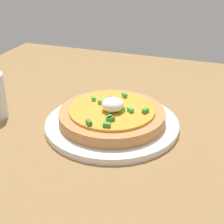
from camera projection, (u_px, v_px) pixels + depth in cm
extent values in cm
cube|color=olive|center=(132.00, 124.00, 69.77)|extent=(102.98, 83.47, 2.27)
cylinder|color=white|center=(112.00, 124.00, 66.17)|extent=(25.83, 25.83, 1.25)
cylinder|color=#C1814B|center=(112.00, 116.00, 65.37)|extent=(20.43, 20.43, 2.23)
cylinder|color=orange|center=(112.00, 110.00, 64.75)|extent=(16.44, 16.44, 0.50)
ellipsoid|color=white|center=(113.00, 104.00, 63.33)|extent=(4.17, 4.17, 2.57)
cube|color=green|center=(93.00, 98.00, 67.89)|extent=(1.32, 1.51, 0.80)
cube|color=#56B948|center=(122.00, 110.00, 63.24)|extent=(1.06, 1.42, 0.80)
cube|color=#378E2C|center=(145.00, 111.00, 62.98)|extent=(1.19, 1.48, 0.80)
cube|color=green|center=(131.00, 110.00, 63.26)|extent=(1.48, 1.46, 0.80)
cube|color=green|center=(120.00, 108.00, 64.10)|extent=(1.50, 1.43, 0.80)
cube|color=#54B249|center=(116.00, 104.00, 65.52)|extent=(1.49, 1.25, 0.80)
cube|color=#388729|center=(111.00, 119.00, 60.13)|extent=(1.43, 1.50, 0.80)
cube|color=green|center=(102.00, 102.00, 66.44)|extent=(1.20, 1.48, 0.80)
cube|color=green|center=(107.00, 125.00, 58.19)|extent=(1.38, 0.96, 0.80)
cube|color=#30803C|center=(112.00, 99.00, 67.62)|extent=(1.48, 1.46, 0.80)
cube|color=green|center=(125.00, 95.00, 69.24)|extent=(1.41, 1.50, 0.80)
cube|color=#55AF46|center=(110.00, 118.00, 60.37)|extent=(1.19, 1.48, 0.80)
cube|color=green|center=(110.00, 111.00, 63.02)|extent=(1.07, 1.43, 0.80)
cube|color=#377B2A|center=(89.00, 123.00, 58.92)|extent=(1.46, 1.48, 0.80)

